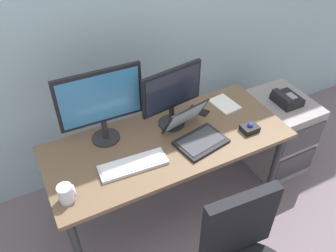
{
  "coord_description": "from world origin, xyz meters",
  "views": [
    {
      "loc": [
        -0.76,
        -1.48,
        2.23
      ],
      "look_at": [
        0.0,
        0.0,
        0.82
      ],
      "focal_mm": 37.45,
      "sensor_mm": 36.0,
      "label": 1
    }
  ],
  "objects": [
    {
      "name": "ground_plane",
      "position": [
        0.0,
        0.0,
        0.0
      ],
      "size": [
        8.0,
        8.0,
        0.0
      ],
      "primitive_type": "plane",
      "color": "slate"
    },
    {
      "name": "desk",
      "position": [
        0.0,
        0.0,
        0.63
      ],
      "size": [
        1.58,
        0.67,
        0.7
      ],
      "color": "brown",
      "rests_on": "ground"
    },
    {
      "name": "file_cabinet",
      "position": [
        1.02,
        0.04,
        0.32
      ],
      "size": [
        0.42,
        0.53,
        0.65
      ],
      "color": "gray",
      "rests_on": "ground"
    },
    {
      "name": "desk_phone",
      "position": [
        1.02,
        0.02,
        0.68
      ],
      "size": [
        0.17,
        0.2,
        0.09
      ],
      "color": "black",
      "rests_on": "file_cabinet"
    },
    {
      "name": "monitor_main",
      "position": [
        -0.35,
        0.2,
        1.0
      ],
      "size": [
        0.52,
        0.18,
        0.5
      ],
      "color": "#262628",
      "rests_on": "desk"
    },
    {
      "name": "monitor_side",
      "position": [
        0.1,
        0.14,
        0.95
      ],
      "size": [
        0.44,
        0.18,
        0.43
      ],
      "color": "#262628",
      "rests_on": "desk"
    },
    {
      "name": "keyboard",
      "position": [
        -0.29,
        -0.11,
        0.72
      ],
      "size": [
        0.42,
        0.16,
        0.03
      ],
      "color": "silver",
      "rests_on": "desk"
    },
    {
      "name": "laptop",
      "position": [
        0.16,
        -0.06,
        0.75
      ],
      "size": [
        0.37,
        0.38,
        0.22
      ],
      "color": "black",
      "rests_on": "desk"
    },
    {
      "name": "trackball_mouse",
      "position": [
        0.52,
        -0.16,
        0.73
      ],
      "size": [
        0.11,
        0.09,
        0.07
      ],
      "color": "black",
      "rests_on": "desk"
    },
    {
      "name": "coffee_mug",
      "position": [
        -0.7,
        -0.18,
        0.76
      ],
      "size": [
        0.09,
        0.08,
        0.11
      ],
      "color": "silver",
      "rests_on": "desk"
    },
    {
      "name": "paper_notepad",
      "position": [
        0.54,
        0.15,
        0.71
      ],
      "size": [
        0.17,
        0.22,
        0.01
      ],
      "primitive_type": "cube",
      "rotation": [
        0.0,
        0.0,
        0.11
      ],
      "color": "white",
      "rests_on": "desk"
    },
    {
      "name": "cell_phone",
      "position": [
        0.33,
        0.17,
        0.71
      ],
      "size": [
        0.13,
        0.16,
        0.01
      ],
      "primitive_type": "cube",
      "rotation": [
        0.0,
        0.0,
        0.55
      ],
      "color": "black",
      "rests_on": "desk"
    }
  ]
}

